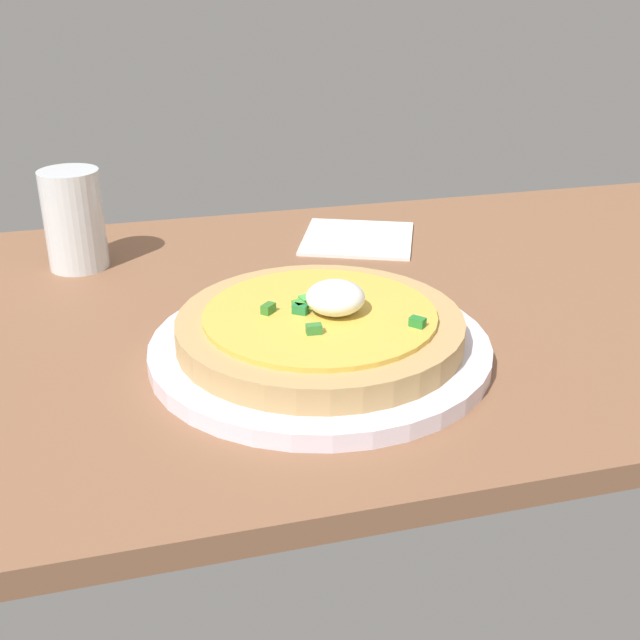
% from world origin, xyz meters
% --- Properties ---
extents(dining_table, '(1.17, 0.64, 0.02)m').
position_xyz_m(dining_table, '(0.00, 0.00, 0.01)').
color(dining_table, brown).
rests_on(dining_table, ground).
extents(plate, '(0.30, 0.30, 0.02)m').
position_xyz_m(plate, '(-0.06, -0.11, 0.03)').
color(plate, white).
rests_on(plate, dining_table).
extents(pizza, '(0.25, 0.25, 0.06)m').
position_xyz_m(pizza, '(-0.06, -0.11, 0.05)').
color(pizza, tan).
rests_on(pizza, plate).
extents(cup_near, '(0.07, 0.07, 0.11)m').
position_xyz_m(cup_near, '(-0.27, 0.17, 0.08)').
color(cup_near, silver).
rests_on(cup_near, dining_table).
extents(napkin, '(0.17, 0.17, 0.00)m').
position_xyz_m(napkin, '(0.06, 0.18, 0.02)').
color(napkin, white).
rests_on(napkin, dining_table).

